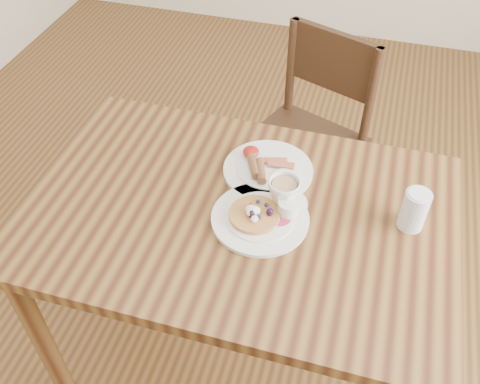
# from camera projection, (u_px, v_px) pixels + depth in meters

# --- Properties ---
(ground) EXTENTS (5.00, 5.00, 0.00)m
(ground) POSITION_uv_depth(u_px,v_px,m) (240.00, 345.00, 2.03)
(ground) COLOR #4F3216
(ground) RESTS_ON ground
(dining_table) EXTENTS (1.20, 0.80, 0.75)m
(dining_table) POSITION_uv_depth(u_px,v_px,m) (240.00, 233.00, 1.57)
(dining_table) COLOR brown
(dining_table) RESTS_ON ground
(chair_far) EXTENTS (0.54, 0.54, 0.88)m
(chair_far) POSITION_uv_depth(u_px,v_px,m) (308.00, 134.00, 2.15)
(chair_far) COLOR #352113
(chair_far) RESTS_ON ground
(pancake_plate) EXTENTS (0.27, 0.27, 0.06)m
(pancake_plate) POSITION_uv_depth(u_px,v_px,m) (262.00, 216.00, 1.46)
(pancake_plate) COLOR white
(pancake_plate) RESTS_ON dining_table
(breakfast_plate) EXTENTS (0.27, 0.27, 0.04)m
(breakfast_plate) POSITION_uv_depth(u_px,v_px,m) (267.00, 169.00, 1.60)
(breakfast_plate) COLOR white
(breakfast_plate) RESTS_ON dining_table
(teacup_saucer) EXTENTS (0.14, 0.14, 0.09)m
(teacup_saucer) POSITION_uv_depth(u_px,v_px,m) (284.00, 194.00, 1.48)
(teacup_saucer) COLOR white
(teacup_saucer) RESTS_ON dining_table
(water_glass) EXTENTS (0.07, 0.07, 0.12)m
(water_glass) POSITION_uv_depth(u_px,v_px,m) (414.00, 210.00, 1.42)
(water_glass) COLOR silver
(water_glass) RESTS_ON dining_table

